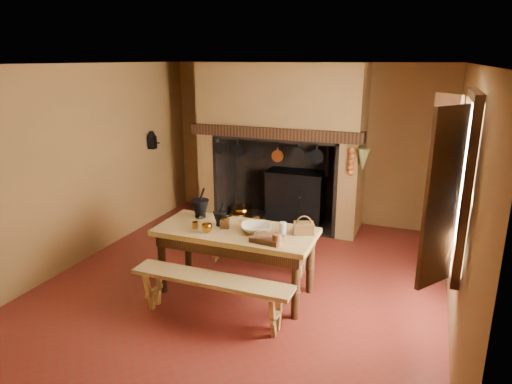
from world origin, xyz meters
TOP-DOWN VIEW (x-y plane):
  - floor at (0.00, 0.00)m, footprint 5.50×5.50m
  - ceiling at (0.00, 0.00)m, footprint 5.50×5.50m
  - back_wall at (0.00, 2.75)m, footprint 5.00×0.02m
  - wall_left at (-2.50, 0.00)m, footprint 0.02×5.50m
  - wall_right at (2.50, 0.00)m, footprint 0.02×5.50m
  - wall_front at (0.00, -2.75)m, footprint 5.00×0.02m
  - chimney_breast at (-0.30, 2.31)m, footprint 2.95×0.96m
  - iron_range at (-0.04, 2.45)m, footprint 1.12×0.55m
  - hearth_pans at (-1.05, 2.22)m, footprint 0.51×0.62m
  - hanging_pans at (-0.34, 1.81)m, footprint 1.92×0.29m
  - onion_string at (1.00, 1.79)m, footprint 0.12×0.10m
  - herb_bunch at (1.18, 1.79)m, footprint 0.20×0.20m
  - window at (2.35, -0.40)m, footprint 0.39×1.75m
  - wall_coffee_mill at (-2.42, 1.55)m, footprint 0.23×0.16m
  - work_table at (-0.01, -0.35)m, footprint 1.96×0.87m
  - bench_front at (-0.01, -1.05)m, footprint 1.88×0.33m
  - bench_back at (-0.01, 0.39)m, footprint 1.60×0.28m
  - mortar_large at (-0.62, -0.12)m, footprint 0.24×0.24m
  - mortar_small at (-0.25, -0.30)m, footprint 0.18×0.18m
  - coffee_grinder at (-0.16, -0.35)m, footprint 0.16×0.13m
  - brass_mug_a at (-0.49, -0.50)m, footprint 0.10×0.10m
  - brass_mug_b at (0.15, -0.05)m, footprint 0.09×0.09m
  - mixing_bowl at (0.25, -0.33)m, footprint 0.48×0.48m
  - stoneware_crock at (0.62, -0.65)m, footprint 0.13×0.13m
  - glass_jar at (0.58, -0.29)m, footprint 0.09×0.09m
  - wicker_basket at (0.80, -0.18)m, footprint 0.28×0.24m
  - wooden_tray at (0.48, -0.57)m, footprint 0.38×0.29m
  - brass_cup at (-0.30, -0.56)m, footprint 0.14×0.14m

SIDE VIEW (x-z plane):
  - floor at x=0.00m, z-range 0.00..0.00m
  - hearth_pans at x=-1.05m, z-range -0.01..0.19m
  - bench_back at x=-0.01m, z-range 0.11..0.56m
  - bench_front at x=-0.01m, z-range 0.13..0.66m
  - iron_range at x=-0.04m, z-range -0.32..1.28m
  - work_table at x=-0.01m, z-range 0.29..1.14m
  - wooden_tray at x=0.48m, z-range 0.85..0.91m
  - brass_mug_b at x=0.15m, z-range 0.85..0.93m
  - brass_mug_a at x=-0.49m, z-range 0.85..0.93m
  - mixing_bowl at x=0.25m, z-range 0.85..0.94m
  - brass_cup at x=-0.30m, z-range 0.85..0.95m
  - coffee_grinder at x=-0.16m, z-range 0.83..1.00m
  - stoneware_crock at x=0.62m, z-range 0.85..0.99m
  - wicker_basket at x=0.80m, z-range 0.81..1.04m
  - glass_jar at x=0.58m, z-range 0.85..1.00m
  - mortar_small at x=-0.25m, z-range 0.80..1.10m
  - mortar_large at x=-0.62m, z-range 0.78..1.19m
  - onion_string at x=1.00m, z-range 1.10..1.56m
  - hanging_pans at x=-0.34m, z-range 1.23..1.50m
  - herb_bunch at x=1.18m, z-range 1.21..1.56m
  - back_wall at x=0.00m, z-range 0.00..2.80m
  - wall_left at x=-2.50m, z-range 0.00..2.80m
  - wall_right at x=2.50m, z-range 0.00..2.80m
  - wall_front at x=0.00m, z-range 0.00..2.80m
  - wall_coffee_mill at x=-2.42m, z-range 1.36..1.67m
  - window at x=2.35m, z-range 0.82..2.58m
  - chimney_breast at x=-0.30m, z-range 0.41..3.21m
  - ceiling at x=0.00m, z-range 2.80..2.80m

